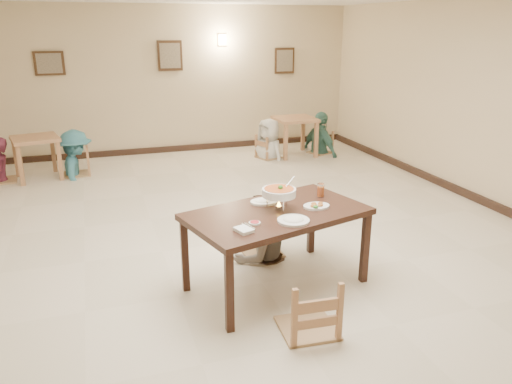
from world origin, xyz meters
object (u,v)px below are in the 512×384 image
object	(u,v)px
chair_far	(262,216)
bg_diner_b	(72,130)
bg_chair_rr	(321,133)
drink_glass	(321,191)
bg_table_right	(295,124)
main_diner	(261,194)
bg_diner_d	(322,112)
curry_warmer	(279,193)
bg_chair_rl	(269,136)
chair_near	(309,278)
main_table	(277,219)
bg_diner_c	(269,119)
bg_chair_lr	(74,149)
bg_table_left	(36,145)

from	to	relation	value
chair_far	bg_diner_b	world-z (taller)	bg_diner_b
chair_far	bg_chair_rr	bearing A→B (deg)	54.58
drink_glass	bg_table_right	distance (m)	5.09
main_diner	bg_diner_b	bearing A→B (deg)	-79.20
bg_table_right	bg_diner_d	xyz separation A→B (m)	(0.59, -0.01, 0.23)
curry_warmer	bg_chair_rl	xyz separation A→B (m)	(1.68, 4.98, -0.56)
chair_near	main_table	bearing A→B (deg)	-86.94
bg_diner_b	bg_diner_c	bearing A→B (deg)	-89.04
bg_diner_d	drink_glass	bearing A→B (deg)	140.04
chair_far	bg_diner_d	distance (m)	5.11
bg_chair_rr	bg_diner_b	distance (m)	4.91
main_diner	drink_glass	world-z (taller)	main_diner
bg_diner_d	bg_chair_rl	bearing A→B (deg)	77.35
bg_diner_c	bg_diner_d	bearing A→B (deg)	69.53
curry_warmer	bg_diner_d	distance (m)	5.77
chair_far	drink_glass	size ratio (longest dim) A/B	6.35
main_table	chair_near	xyz separation A→B (m)	(-0.02, -0.84, -0.23)
bg_chair_rl	bg_table_right	bearing A→B (deg)	-106.21
bg_chair_rr	bg_chair_rl	bearing A→B (deg)	-110.05
bg_diner_d	bg_chair_lr	bearing A→B (deg)	76.66
bg_table_right	chair_near	bearing A→B (deg)	-111.42
main_table	bg_diner_d	distance (m)	5.82
bg_chair_lr	bg_table_left	bearing A→B (deg)	-88.31
drink_glass	bg_diner_c	distance (m)	4.88
bg_chair_rl	bg_diner_d	bearing A→B (deg)	-108.91
bg_table_right	bg_diner_c	bearing A→B (deg)	-175.51
bg_chair_rr	bg_diner_d	bearing A→B (deg)	113.16
chair_near	bg_diner_d	world-z (taller)	bg_diner_d
chair_far	bg_table_left	world-z (taller)	chair_far
chair_far	bg_table_left	xyz separation A→B (m)	(-2.75, 4.15, 0.14)
main_table	bg_diner_c	distance (m)	5.30
bg_table_left	bg_chair_rr	size ratio (longest dim) A/B	1.00
drink_glass	bg_table_right	xyz separation A→B (m)	(1.70, 4.80, -0.25)
chair_far	bg_chair_rl	xyz separation A→B (m)	(1.60, 4.23, -0.02)
bg_table_right	bg_diner_b	bearing A→B (deg)	-178.64
curry_warmer	bg_table_left	bearing A→B (deg)	118.64
bg_table_left	bg_table_right	xyz separation A→B (m)	(4.94, 0.13, 0.04)
bg_table_left	bg_table_right	size ratio (longest dim) A/B	1.13
bg_table_left	bg_chair_rr	xyz separation A→B (m)	(5.52, 0.12, -0.17)
bg_chair_rl	bg_diner_d	world-z (taller)	bg_diner_d
chair_far	bg_chair_rr	xyz separation A→B (m)	(2.78, 4.27, -0.02)
main_table	bg_diner_b	bearing A→B (deg)	96.65
chair_far	bg_chair_rl	size ratio (longest dim) A/B	1.05
drink_glass	bg_table_right	bearing A→B (deg)	70.48
curry_warmer	bg_diner_d	bearing A→B (deg)	60.36
bg_table_right	bg_diner_d	distance (m)	0.63
bg_chair_rl	bg_diner_b	distance (m)	3.74
curry_warmer	bg_diner_d	xyz separation A→B (m)	(2.85, 5.01, -0.13)
bg_chair_rl	chair_near	bearing A→B (deg)	142.85
main_table	bg_chair_rl	distance (m)	5.31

